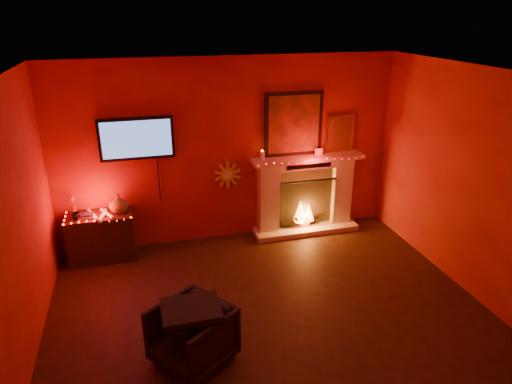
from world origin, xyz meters
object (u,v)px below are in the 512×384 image
console_table (103,234)px  tv (137,139)px  armchair (192,336)px  fireplace (305,187)px  sunburst_clock (228,175)px

console_table → tv: bearing=18.3°
console_table → armchair: bearing=-68.8°
fireplace → console_table: (-3.03, -0.13, -0.35)m
fireplace → armchair: (-2.11, -2.49, -0.41)m
sunburst_clock → tv: bearing=-178.8°
tv → console_table: size_ratio=1.31×
fireplace → tv: 2.61m
armchair → fireplace: bearing=104.5°
sunburst_clock → armchair: (-0.92, -2.59, -0.69)m
tv → armchair: bearing=-82.6°
sunburst_clock → armchair: bearing=-109.5°
fireplace → sunburst_clock: (-1.19, 0.09, 0.28)m
fireplace → armchair: bearing=-130.2°
fireplace → tv: fireplace is taller
fireplace → sunburst_clock: bearing=175.6°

